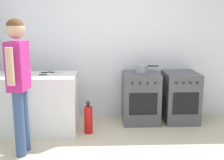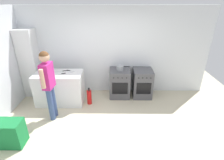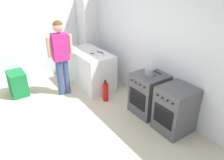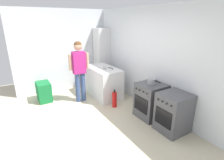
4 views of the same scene
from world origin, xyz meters
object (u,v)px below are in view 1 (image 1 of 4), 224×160
at_px(oven_right, 180,97).
at_px(person, 18,74).
at_px(pot, 142,69).
at_px(oven_left, 141,97).
at_px(fire_extinguisher, 88,119).
at_px(knife_chef, 49,74).
at_px(knife_utility, 55,73).
at_px(knife_bread, 38,73).

height_order(oven_right, person, person).
distance_m(pot, person, 2.03).
distance_m(oven_left, fire_extinguisher, 1.01).
relative_size(knife_chef, knife_utility, 1.27).
relative_size(oven_left, oven_right, 1.00).
bearing_deg(pot, oven_right, 1.49).
bearing_deg(person, oven_left, 33.39).
xyz_separation_m(oven_right, knife_utility, (-2.08, -0.21, 0.48)).
bearing_deg(knife_utility, fire_extinguisher, -26.66).
relative_size(knife_chef, knife_bread, 0.90).
bearing_deg(oven_right, person, -154.86).
bearing_deg(pot, knife_bread, -172.15).
xyz_separation_m(oven_right, pot, (-0.68, -0.02, 0.49)).
height_order(knife_utility, person, person).
height_order(oven_left, fire_extinguisher, oven_left).
xyz_separation_m(oven_left, person, (-1.69, -1.12, 0.62)).
bearing_deg(knife_bread, oven_left, 8.47).
bearing_deg(knife_chef, fire_extinguisher, -10.31).
xyz_separation_m(pot, fire_extinguisher, (-0.87, -0.46, -0.70)).
xyz_separation_m(pot, person, (-1.70, -1.10, 0.13)).
bearing_deg(person, pot, 32.91).
bearing_deg(knife_bread, knife_chef, -32.62).
distance_m(knife_utility, person, 0.96).
bearing_deg(oven_right, knife_chef, -170.20).
relative_size(pot, knife_bread, 1.12).
relative_size(oven_left, knife_utility, 3.51).
bearing_deg(oven_right, oven_left, 180.00).
bearing_deg(person, knife_chef, 72.62).
xyz_separation_m(oven_left, fire_extinguisher, (-0.87, -0.48, -0.21)).
height_order(pot, knife_chef, pot).
xyz_separation_m(knife_chef, person, (-0.23, -0.75, 0.14)).
xyz_separation_m(knife_chef, knife_utility, (0.06, 0.16, 0.00)).
distance_m(oven_right, knife_utility, 2.15).
height_order(oven_left, knife_utility, knife_utility).
bearing_deg(oven_right, fire_extinguisher, -162.91).
relative_size(knife_bread, person, 0.20).
xyz_separation_m(oven_left, knife_utility, (-1.40, -0.21, 0.48)).
bearing_deg(oven_left, knife_utility, -171.37).
bearing_deg(pot, fire_extinguisher, -152.22).
xyz_separation_m(oven_right, knife_bread, (-2.34, -0.25, 0.48)).
xyz_separation_m(knife_chef, fire_extinguisher, (0.59, -0.11, -0.69)).
xyz_separation_m(knife_utility, person, (-0.30, -0.90, 0.14)).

